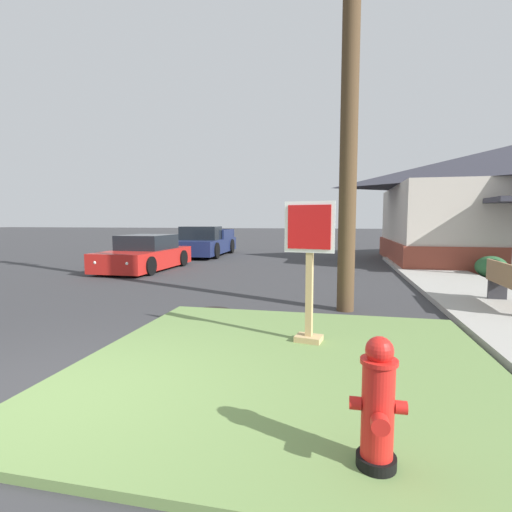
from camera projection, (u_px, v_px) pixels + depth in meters
The scene contains 11 objects.
ground_plane at pixel (46, 405), 3.68m from camera, with size 160.00×160.00×0.00m, color #333335.
grass_corner_patch at pixel (288, 364), 4.65m from camera, with size 4.96×4.94×0.08m, color #668447.
sidewalk_strip at pixel (483, 300), 8.31m from camera, with size 2.20×18.20×0.12m, color #9E9B93.
fire_hydrant at pixel (378, 406), 2.61m from camera, with size 0.38×0.34×0.92m.
stop_sign at pixel (309, 276), 5.29m from camera, with size 0.69×0.34×1.96m.
manhole_cover at pixel (213, 311), 7.50m from camera, with size 0.70×0.70×0.02m, color black.
parked_sedan_red at pixel (145, 255), 13.79m from camera, with size 1.99×4.24×1.25m.
pickup_truck_navy at pixel (205, 243), 19.16m from camera, with size 2.33×5.27×1.48m.
street_bench at pixel (510, 283), 7.27m from camera, with size 0.46×1.77×0.85m.
utility_pole at pixel (351, 31), 7.06m from camera, with size 1.68×0.33×10.22m.
shrub_near_porch at pixel (491, 267), 11.79m from camera, with size 0.90×0.90×0.68m, color #275730.
Camera 1 is at (2.72, -3.03, 1.78)m, focal length 26.78 mm.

